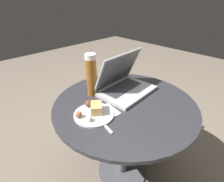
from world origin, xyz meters
The scene contains 7 objects.
ground_plane centered at (0.00, 0.00, 0.00)m, with size 6.00×6.00×0.00m, color #726656.
table centered at (0.00, 0.00, 0.44)m, with size 0.76×0.76×0.55m.
napkin centered at (-0.16, 0.01, 0.56)m, with size 0.17×0.13×0.00m.
laptop centered at (0.09, 0.09, 0.60)m, with size 0.33×0.25×0.23m.
beer_glass centered at (-0.07, 0.19, 0.67)m, with size 0.06×0.06×0.24m.
snack_plate centered at (-0.19, 0.04, 0.57)m, with size 0.19×0.19×0.05m.
fork centered at (-0.19, -0.01, 0.56)m, with size 0.06×0.19×0.00m.
Camera 1 is at (-0.60, -0.51, 1.06)m, focal length 28.00 mm.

